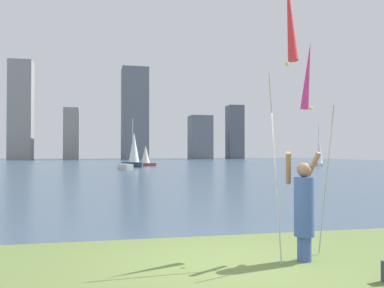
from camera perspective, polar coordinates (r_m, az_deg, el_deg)
The scene contains 13 objects.
ground at distance 57.56m, azimuth -10.45°, elevation -2.96°, with size 120.00×138.00×0.12m.
person at distance 7.36m, azimuth 14.97°, elevation -8.27°, with size 0.67×0.50×1.84m.
kite_flag_left at distance 6.98m, azimuth 13.07°, elevation 15.79°, with size 0.16×1.02×4.70m.
kite_flag_right at distance 8.27m, azimuth 15.53°, elevation 8.36°, with size 0.16×1.12×3.88m.
sailboat_0 at distance 50.30m, azimuth -7.93°, elevation -0.73°, with size 2.49×1.66×5.82m.
sailboat_2 at distance 43.35m, azimuth -9.04°, elevation -3.05°, with size 1.50×2.24×4.70m.
sailboat_3 at distance 57.41m, azimuth 16.88°, elevation -1.13°, with size 1.20×1.96×5.67m.
sailboat_4 at distance 54.62m, azimuth -6.30°, elevation -1.68°, with size 2.46×1.56×3.37m.
skyline_tower_1 at distance 107.16m, azimuth -22.25°, elevation 4.28°, with size 5.28×4.98×23.42m.
skyline_tower_2 at distance 106.41m, azimuth -16.06°, elevation 1.31°, with size 3.48×6.88×12.46m.
skyline_tower_3 at distance 106.22m, azimuth -7.80°, elevation 4.09°, with size 6.50×6.76×22.82m.
skyline_tower_4 at distance 108.46m, azimuth 1.13°, elevation 0.90°, with size 5.61×5.47×11.21m.
skyline_tower_5 at distance 113.55m, azimuth 5.84°, elevation 1.61°, with size 4.00×4.52×14.36m.
Camera 1 is at (-2.05, -6.54, 1.83)m, focal length 39.21 mm.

